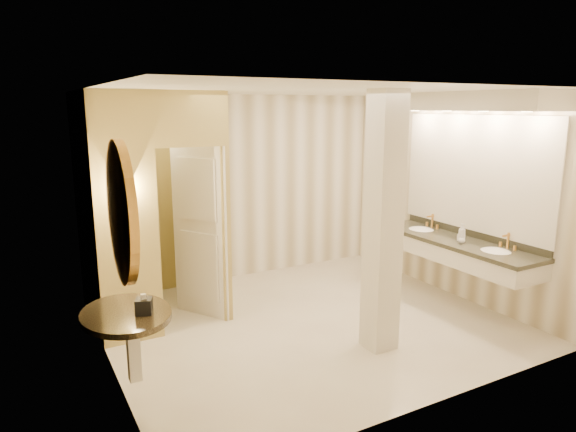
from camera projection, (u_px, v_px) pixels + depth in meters
name	position (u px, v px, depth m)	size (l,w,h in m)	color
floor	(308.00, 322.00, 6.13)	(4.50, 4.50, 0.00)	silver
ceiling	(309.00, 90.00, 5.57)	(4.50, 4.50, 0.00)	white
wall_back	(239.00, 188.00, 7.57)	(4.50, 0.02, 2.70)	white
wall_front	(436.00, 255.00, 4.14)	(4.50, 0.02, 2.70)	white
wall_left	(102.00, 235.00, 4.79)	(0.02, 4.00, 2.70)	white
wall_right	(451.00, 196.00, 6.91)	(0.02, 4.00, 2.70)	white
toilet_closet	(186.00, 204.00, 6.14)	(1.50, 1.55, 2.70)	#D1C06D
wall_sconce	(126.00, 186.00, 5.23)	(0.14, 0.14, 0.42)	gold
vanity	(461.00, 180.00, 6.39)	(0.75, 2.49, 2.09)	silver
console_shelf	(124.00, 258.00, 4.13)	(0.90, 0.90, 1.90)	black
pillar	(383.00, 224.00, 5.25)	(0.30, 0.30, 2.70)	silver
tissue_box	(144.00, 306.00, 4.17)	(0.13, 0.13, 0.13)	black
toilet	(120.00, 275.00, 6.70)	(0.42, 0.74, 0.75)	white
soap_bottle_a	(460.00, 236.00, 6.42)	(0.06, 0.06, 0.13)	beige
soap_bottle_b	(461.00, 239.00, 6.31)	(0.08, 0.08, 0.10)	silver
soap_bottle_c	(462.00, 233.00, 6.35)	(0.09, 0.09, 0.24)	#C6B28C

